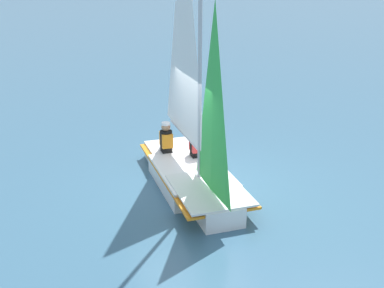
{
  "coord_description": "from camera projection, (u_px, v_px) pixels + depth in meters",
  "views": [
    {
      "loc": [
        -2.98,
        -9.42,
        4.76
      ],
      "look_at": [
        0.0,
        0.0,
        1.02
      ],
      "focal_mm": 45.0,
      "sensor_mm": 36.0,
      "label": 1
    }
  ],
  "objects": [
    {
      "name": "ground_plane",
      "position": [
        192.0,
        186.0,
        10.92
      ],
      "size": [
        260.0,
        260.0,
        0.0
      ],
      "primitive_type": "plane",
      "color": "#38607A"
    },
    {
      "name": "sailboat_main",
      "position": [
        192.0,
        148.0,
        10.63
      ],
      "size": [
        1.53,
        4.28,
        6.12
      ],
      "rotation": [
        0.0,
        0.0,
        4.72
      ],
      "color": "white",
      "rests_on": "ground_plane"
    },
    {
      "name": "sailor_helm",
      "position": [
        196.0,
        148.0,
        11.43
      ],
      "size": [
        0.3,
        0.34,
        1.16
      ],
      "rotation": [
        0.0,
        0.0,
        4.72
      ],
      "color": "black",
      "rests_on": "ground_plane"
    },
    {
      "name": "sailor_crew",
      "position": [
        166.0,
        143.0,
        11.7
      ],
      "size": [
        0.3,
        0.34,
        1.16
      ],
      "rotation": [
        0.0,
        0.0,
        4.72
      ],
      "color": "black",
      "rests_on": "ground_plane"
    }
  ]
}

